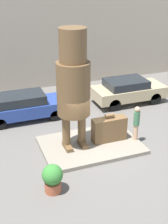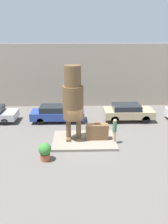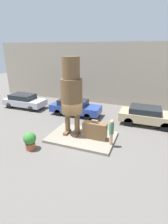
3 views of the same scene
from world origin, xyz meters
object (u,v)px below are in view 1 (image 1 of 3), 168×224
statue_figure (73,81)px  giant_suitcase (109,129)px  parked_car_blue (24,106)px  planter_pot (53,178)px  tourist (136,122)px  parked_car_tan (128,90)px

statue_figure → giant_suitcase: 2.98m
parked_car_blue → planter_pot: size_ratio=4.12×
tourist → parked_car_tan: bearing=66.4°
tourist → parked_car_tan: size_ratio=0.39×
tourist → planter_pot: 4.99m
giant_suitcase → planter_pot: giant_suitcase is taller
tourist → planter_pot: bearing=-155.7°
statue_figure → planter_pot: size_ratio=4.66×
parked_car_blue → statue_figure: bearing=-68.5°
statue_figure → parked_car_blue: bearing=111.5°
giant_suitcase → parked_car_tan: (3.08, 3.98, 0.07)m
giant_suitcase → planter_pot: (-3.34, -2.41, -0.13)m
parked_car_blue → parked_car_tan: bearing=0.7°
giant_suitcase → parked_car_blue: bearing=129.0°
parked_car_blue → planter_pot: bearing=-91.7°
giant_suitcase → tourist: 1.28m
giant_suitcase → planter_pot: 4.12m
planter_pot → parked_car_tan: bearing=44.9°
statue_figure → tourist: (2.84, -0.46, -2.14)m
parked_car_blue → parked_car_tan: 6.24m
tourist → planter_pot: tourist is taller
parked_car_blue → planter_pot: 6.32m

